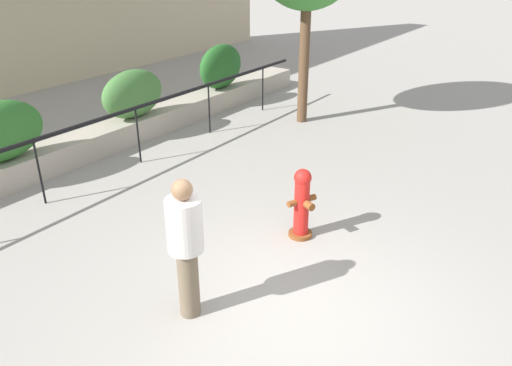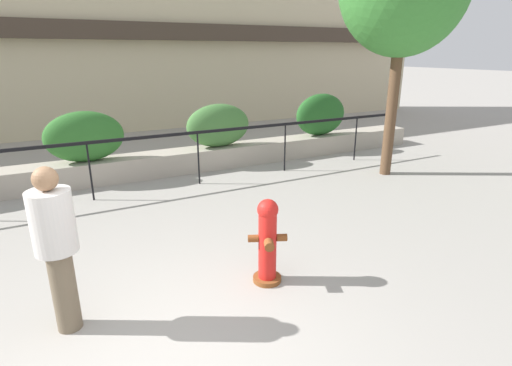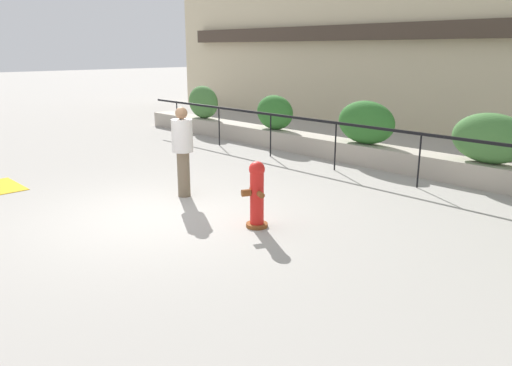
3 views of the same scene
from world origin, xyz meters
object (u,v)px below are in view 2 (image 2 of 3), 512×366
at_px(fire_hydrant, 268,241).
at_px(hedge_bush_3, 218,125).
at_px(pedestrian, 56,241).
at_px(hedge_bush_2, 85,137).
at_px(hedge_bush_4, 321,115).

bearing_deg(fire_hydrant, hedge_bush_3, 73.73).
height_order(hedge_bush_3, pedestrian, pedestrian).
xyz_separation_m(hedge_bush_2, hedge_bush_3, (3.01, 0.00, -0.01)).
relative_size(hedge_bush_2, pedestrian, 0.92).
distance_m(fire_hydrant, pedestrian, 2.28).
relative_size(hedge_bush_3, pedestrian, 0.92).
height_order(hedge_bush_2, hedge_bush_3, hedge_bush_2).
distance_m(hedge_bush_4, pedestrian, 8.38).
relative_size(hedge_bush_4, fire_hydrant, 1.44).
bearing_deg(hedge_bush_3, fire_hydrant, -106.27).
bearing_deg(hedge_bush_2, pedestrian, -98.32).
height_order(hedge_bush_2, hedge_bush_4, hedge_bush_4).
distance_m(hedge_bush_3, hedge_bush_4, 3.03).
xyz_separation_m(hedge_bush_4, pedestrian, (-6.76, -4.95, -0.08)).
relative_size(hedge_bush_3, fire_hydrant, 1.48).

